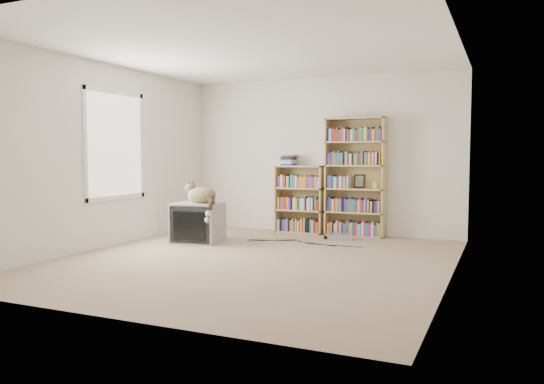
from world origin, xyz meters
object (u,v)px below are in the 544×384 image
at_px(crt_tv, 198,223).
at_px(cat, 203,197).
at_px(bookcase_short, 300,202).
at_px(dvd_player, 339,237).
at_px(bookcase_tall, 356,180).

xyz_separation_m(crt_tv, cat, (0.12, -0.05, 0.37)).
bearing_deg(crt_tv, cat, -31.12).
relative_size(crt_tv, bookcase_short, 0.68).
bearing_deg(cat, bookcase_short, 65.11).
height_order(cat, dvd_player, cat).
bearing_deg(dvd_player, bookcase_short, 133.10).
bearing_deg(dvd_player, cat, -165.01).
xyz_separation_m(bookcase_short, dvd_player, (0.79, -0.44, -0.46)).
bearing_deg(crt_tv, bookcase_tall, 28.83).
bearing_deg(cat, dvd_player, 38.40).
bearing_deg(bookcase_tall, bookcase_short, -179.97).
bearing_deg(bookcase_short, dvd_player, -29.06).
bearing_deg(dvd_player, crt_tv, -167.87).
height_order(bookcase_tall, bookcase_short, bookcase_tall).
bearing_deg(cat, bookcase_tall, 45.79).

